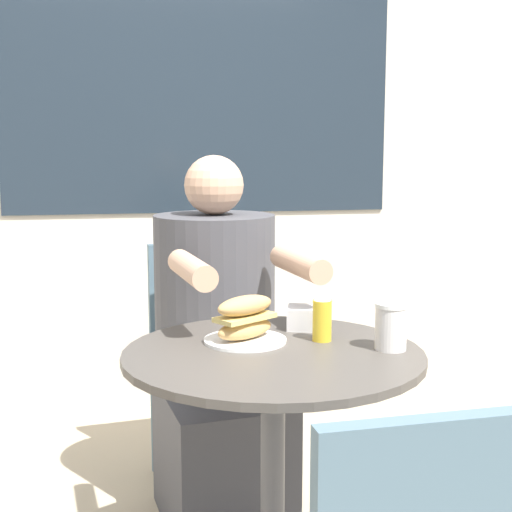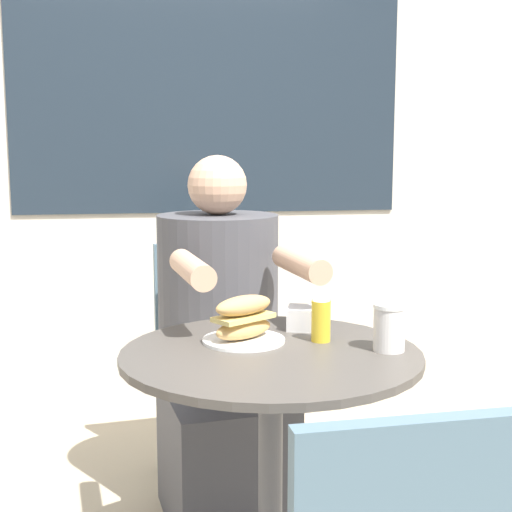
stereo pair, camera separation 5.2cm
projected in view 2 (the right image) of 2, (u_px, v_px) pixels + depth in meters
The scene contains 8 objects.
storefront_wall at pixel (202, 109), 3.29m from camera, with size 8.00×0.09×2.80m.
cafe_table at pixel (270, 428), 1.74m from camera, with size 0.73×0.73×0.73m.
diner_chair at pixel (206, 339), 2.63m from camera, with size 0.42×0.42×0.87m.
seated_diner at pixel (222, 369), 2.29m from camera, with size 0.45×0.71×1.20m.
sandwich_on_plate at pixel (244, 322), 1.79m from camera, with size 0.21×0.21×0.12m.
drink_cup at pixel (389, 327), 1.71m from camera, with size 0.08×0.08×0.11m.
napkin_box at pixel (305, 318), 1.92m from camera, with size 0.11×0.11×0.06m.
condiment_bottle at pixel (321, 316), 1.79m from camera, with size 0.05×0.05×0.13m.
Camera 2 is at (-0.31, -1.63, 1.21)m, focal length 50.00 mm.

